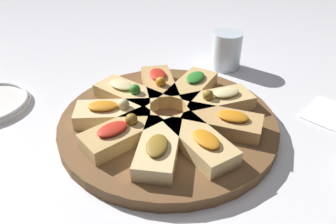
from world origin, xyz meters
TOP-DOWN VIEW (x-y plane):
  - ground_plane at (0.00, 0.00)m, footprint 3.00×3.00m
  - serving_board at (0.00, 0.00)m, footprint 0.44×0.44m
  - focaccia_slice_0 at (-0.02, 0.11)m, footprint 0.09×0.16m
  - focaccia_slice_1 at (-0.09, 0.07)m, footprint 0.16×0.14m
  - focaccia_slice_2 at (-0.11, -0.00)m, footprint 0.15×0.07m
  - focaccia_slice_3 at (-0.08, -0.07)m, footprint 0.15×0.15m
  - focaccia_slice_4 at (-0.02, -0.11)m, footprint 0.09×0.16m
  - focaccia_slice_5 at (0.06, -0.09)m, footprint 0.13×0.16m
  - focaccia_slice_6 at (0.10, -0.04)m, footprint 0.16×0.11m
  - focaccia_slice_7 at (0.10, 0.04)m, footprint 0.16×0.12m
  - focaccia_slice_8 at (0.05, 0.10)m, footprint 0.13×0.16m
  - water_glass at (0.16, -0.28)m, footprint 0.08×0.08m

SIDE VIEW (x-z plane):
  - ground_plane at x=0.00m, z-range 0.00..0.00m
  - serving_board at x=0.00m, z-range 0.00..0.02m
  - focaccia_slice_1 at x=-0.09m, z-range 0.02..0.06m
  - focaccia_slice_2 at x=-0.11m, z-range 0.02..0.06m
  - focaccia_slice_3 at x=-0.08m, z-range 0.02..0.06m
  - focaccia_slice_5 at x=0.06m, z-range 0.02..0.06m
  - focaccia_slice_0 at x=-0.02m, z-range 0.02..0.06m
  - focaccia_slice_4 at x=-0.02m, z-range 0.02..0.06m
  - focaccia_slice_6 at x=0.10m, z-range 0.02..0.06m
  - focaccia_slice_7 at x=0.10m, z-range 0.02..0.06m
  - focaccia_slice_8 at x=0.05m, z-range 0.02..0.06m
  - water_glass at x=0.16m, z-range 0.00..0.10m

